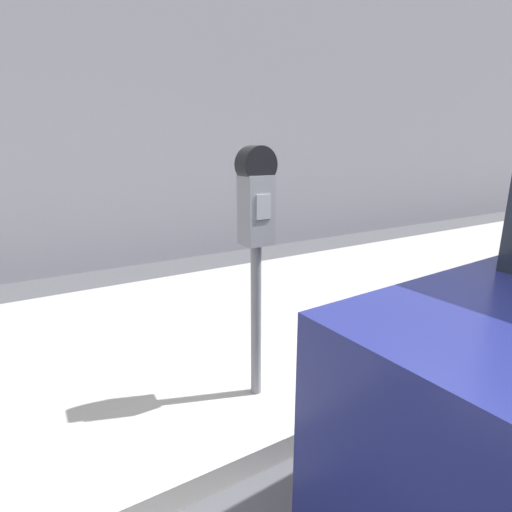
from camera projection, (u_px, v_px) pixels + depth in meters
name	position (u px, v px, depth m)	size (l,w,h in m)	color
sidewalk	(225.00, 329.00, 3.34)	(24.00, 2.80, 0.13)	#9E9B96
building_facade	(125.00, 61.00, 4.88)	(24.00, 0.30, 5.11)	gray
parking_meter	(256.00, 224.00, 2.10)	(0.19, 0.15, 1.41)	slate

